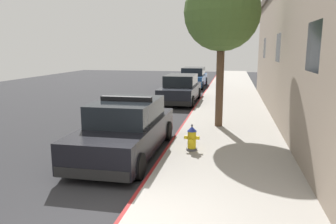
% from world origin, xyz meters
% --- Properties ---
extents(ground_plane, '(30.72, 60.00, 0.20)m').
position_xyz_m(ground_plane, '(-4.26, 10.00, -0.10)').
color(ground_plane, '#2B2B2D').
extents(sidewalk_pavement, '(3.48, 60.00, 0.14)m').
position_xyz_m(sidewalk_pavement, '(1.74, 10.00, 0.07)').
color(sidewalk_pavement, '#9E9991').
rests_on(sidewalk_pavement, ground).
extents(curb_painted_edge, '(0.08, 60.00, 0.14)m').
position_xyz_m(curb_painted_edge, '(-0.04, 10.00, 0.07)').
color(curb_painted_edge, maroon).
rests_on(curb_painted_edge, ground).
extents(police_cruiser, '(1.94, 4.84, 1.68)m').
position_xyz_m(police_cruiser, '(-1.16, 4.19, 0.74)').
color(police_cruiser, black).
rests_on(police_cruiser, ground).
extents(parked_car_silver_ahead, '(1.94, 4.84, 1.56)m').
position_xyz_m(parked_car_silver_ahead, '(-1.12, 13.78, 0.74)').
color(parked_car_silver_ahead, black).
rests_on(parked_car_silver_ahead, ground).
extents(parked_car_dark_far, '(1.94, 4.84, 1.56)m').
position_xyz_m(parked_car_dark_far, '(-1.32, 21.42, 0.74)').
color(parked_car_dark_far, navy).
rests_on(parked_car_dark_far, ground).
extents(fire_hydrant, '(0.44, 0.40, 0.76)m').
position_xyz_m(fire_hydrant, '(0.70, 4.48, 0.49)').
color(fire_hydrant, '#4C4C51').
rests_on(fire_hydrant, sidewalk_pavement).
extents(street_tree, '(2.72, 2.72, 5.50)m').
position_xyz_m(street_tree, '(1.32, 7.67, 4.25)').
color(street_tree, brown).
rests_on(street_tree, sidewalk_pavement).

